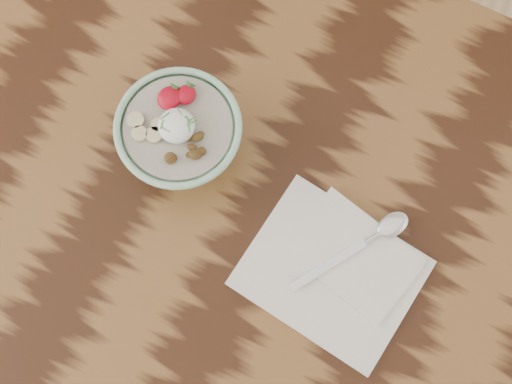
% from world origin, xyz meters
% --- Properties ---
extents(table, '(1.60, 0.90, 0.75)m').
position_xyz_m(table, '(0.00, 0.00, 0.66)').
color(table, black).
rests_on(table, ground).
extents(breakfast_bowl, '(0.17, 0.17, 0.12)m').
position_xyz_m(breakfast_bowl, '(0.05, 0.04, 0.81)').
color(breakfast_bowl, '#9BD0AA').
rests_on(breakfast_bowl, table).
extents(napkin, '(0.25, 0.21, 0.01)m').
position_xyz_m(napkin, '(0.32, -0.02, 0.76)').
color(napkin, white).
rests_on(napkin, table).
extents(spoon, '(0.12, 0.17, 0.01)m').
position_xyz_m(spoon, '(0.35, 0.05, 0.77)').
color(spoon, silver).
rests_on(spoon, napkin).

